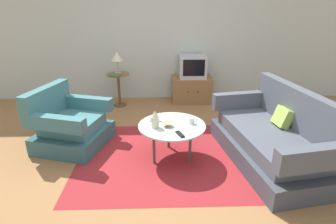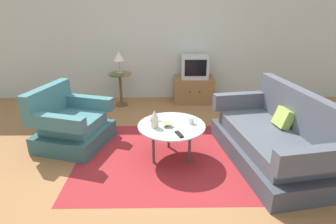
% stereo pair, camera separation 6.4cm
% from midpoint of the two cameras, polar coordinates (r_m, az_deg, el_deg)
% --- Properties ---
extents(ground_plane, '(16.00, 16.00, 0.00)m').
position_cam_midpoint_polar(ground_plane, '(3.68, -1.94, -9.90)').
color(ground_plane, olive).
extents(back_wall, '(9.00, 0.12, 2.70)m').
position_cam_midpoint_polar(back_wall, '(5.72, -2.11, 16.13)').
color(back_wall, '#B2BCB2').
rests_on(back_wall, ground).
extents(area_rug, '(2.48, 1.96, 0.00)m').
position_cam_midpoint_polar(area_rug, '(3.74, 0.28, -9.27)').
color(area_rug, maroon).
rests_on(area_rug, ground).
extents(armchair, '(1.09, 1.12, 0.84)m').
position_cam_midpoint_polar(armchair, '(4.17, -20.15, -2.76)').
color(armchair, '#325C60').
rests_on(armchair, ground).
extents(couch, '(1.18, 1.95, 0.94)m').
position_cam_midpoint_polar(couch, '(3.77, 20.49, -5.26)').
color(couch, '#3E424B').
rests_on(couch, ground).
extents(coffee_table, '(0.87, 0.87, 0.47)m').
position_cam_midpoint_polar(coffee_table, '(3.53, 0.27, -3.23)').
color(coffee_table, '#B2C6C1').
rests_on(coffee_table, ground).
extents(side_table, '(0.44, 0.44, 0.65)m').
position_cam_midpoint_polar(side_table, '(5.44, -10.56, 5.89)').
color(side_table, olive).
rests_on(side_table, ground).
extents(tv_stand, '(0.79, 0.48, 0.52)m').
position_cam_midpoint_polar(tv_stand, '(5.66, 4.62, 4.69)').
color(tv_stand, olive).
rests_on(tv_stand, ground).
extents(television, '(0.52, 0.47, 0.43)m').
position_cam_midpoint_polar(television, '(5.53, 4.77, 9.39)').
color(television, '#B7B7BC').
rests_on(television, tv_stand).
extents(table_lamp, '(0.22, 0.22, 0.41)m').
position_cam_midpoint_polar(table_lamp, '(5.34, -10.90, 11.16)').
color(table_lamp, '#9E937A').
rests_on(table_lamp, side_table).
extents(vase, '(0.10, 0.10, 0.23)m').
position_cam_midpoint_polar(vase, '(3.41, -3.24, -1.55)').
color(vase, beige).
rests_on(vase, coffee_table).
extents(mug, '(0.12, 0.07, 0.09)m').
position_cam_midpoint_polar(mug, '(3.56, 4.39, -1.72)').
color(mug, white).
rests_on(mug, coffee_table).
extents(bowl, '(0.14, 0.14, 0.05)m').
position_cam_midpoint_polar(bowl, '(3.47, -0.65, -2.62)').
color(bowl, tan).
rests_on(bowl, coffee_table).
extents(tv_remote_dark, '(0.10, 0.17, 0.02)m').
position_cam_midpoint_polar(tv_remote_dark, '(3.26, 1.94, -4.62)').
color(tv_remote_dark, black).
rests_on(tv_remote_dark, coffee_table).
extents(tv_remote_silver, '(0.15, 0.06, 0.02)m').
position_cam_midpoint_polar(tv_remote_silver, '(3.63, -3.12, -1.75)').
color(tv_remote_silver, '#B2B2B7').
rests_on(tv_remote_silver, coffee_table).
extents(book, '(0.26, 0.21, 0.03)m').
position_cam_midpoint_polar(book, '(5.23, -11.29, 7.50)').
color(book, '#3D663D').
rests_on(book, side_table).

